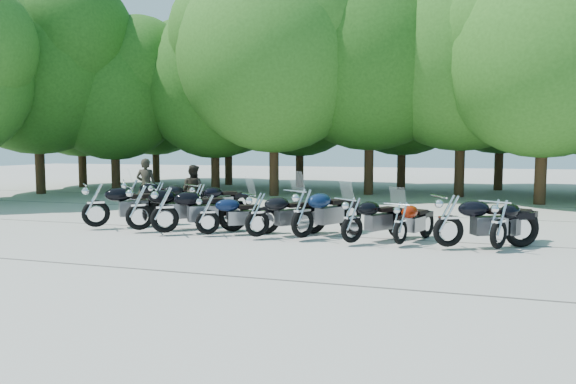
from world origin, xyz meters
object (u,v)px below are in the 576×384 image
(motorcycle_10, at_px, (132,196))
(motorcycle_2, at_px, (165,208))
(motorcycle_6, at_px, (352,218))
(motorcycle_11, at_px, (158,198))
(motorcycle_4, at_px, (257,213))
(motorcycle_8, at_px, (449,219))
(motorcycle_12, at_px, (198,200))
(rider_1, at_px, (193,190))
(motorcycle_3, at_px, (208,213))
(motorcycle_9, at_px, (499,222))
(motorcycle_5, at_px, (303,212))
(motorcycle_1, at_px, (139,206))
(motorcycle_0, at_px, (96,203))
(motorcycle_7, at_px, (400,222))
(rider_0, at_px, (146,186))

(motorcycle_10, bearing_deg, motorcycle_2, -172.25)
(motorcycle_6, xyz_separation_m, motorcycle_11, (-6.64, 2.67, 0.02))
(motorcycle_4, xyz_separation_m, motorcycle_8, (4.48, -0.00, 0.04))
(motorcycle_12, distance_m, rider_1, 1.19)
(motorcycle_3, xyz_separation_m, motorcycle_10, (-3.96, 2.68, 0.09))
(motorcycle_12, bearing_deg, motorcycle_9, -165.43)
(motorcycle_3, height_order, motorcycle_6, motorcycle_6)
(motorcycle_5, xyz_separation_m, motorcycle_6, (1.25, -0.26, -0.08))
(motorcycle_10, bearing_deg, motorcycle_5, -148.80)
(motorcycle_1, relative_size, motorcycle_9, 1.10)
(motorcycle_6, relative_size, motorcycle_9, 0.98)
(motorcycle_4, bearing_deg, motorcycle_6, -140.01)
(motorcycle_0, xyz_separation_m, motorcycle_8, (9.24, -0.15, -0.03))
(motorcycle_4, xyz_separation_m, motorcycle_12, (-2.87, 2.57, -0.01))
(motorcycle_6, xyz_separation_m, motorcycle_7, (1.08, 0.15, -0.05))
(motorcycle_4, bearing_deg, motorcycle_1, 41.95)
(motorcycle_10, relative_size, motorcycle_12, 1.08)
(motorcycle_5, height_order, motorcycle_10, motorcycle_5)
(motorcycle_0, bearing_deg, motorcycle_7, -132.28)
(motorcycle_6, bearing_deg, rider_0, 11.17)
(rider_0, bearing_deg, motorcycle_5, 140.85)
(motorcycle_8, relative_size, motorcycle_10, 1.01)
(motorcycle_1, distance_m, motorcycle_7, 6.77)
(motorcycle_0, bearing_deg, motorcycle_12, -79.52)
(motorcycle_8, bearing_deg, motorcycle_6, 66.98)
(motorcycle_11, xyz_separation_m, motorcycle_12, (1.41, 0.02, -0.01))
(motorcycle_0, distance_m, motorcycle_9, 10.28)
(motorcycle_3, relative_size, rider_0, 1.14)
(motorcycle_4, relative_size, motorcycle_8, 0.94)
(motorcycle_11, bearing_deg, motorcycle_9, -160.04)
(motorcycle_5, bearing_deg, motorcycle_9, -151.37)
(motorcycle_4, bearing_deg, motorcycle_2, 46.40)
(motorcycle_7, xyz_separation_m, motorcycle_8, (1.04, -0.04, 0.12))
(motorcycle_5, bearing_deg, motorcycle_6, -162.44)
(motorcycle_9, height_order, motorcycle_12, motorcycle_9)
(motorcycle_8, xyz_separation_m, motorcycle_10, (-9.78, 2.70, -0.01))
(motorcycle_5, bearing_deg, motorcycle_1, 30.64)
(motorcycle_5, xyz_separation_m, motorcycle_12, (-3.98, 2.42, -0.07))
(motorcycle_4, distance_m, motorcycle_8, 4.48)
(motorcycle_0, relative_size, motorcycle_10, 1.05)
(motorcycle_0, height_order, rider_0, rider_0)
(motorcycle_2, bearing_deg, motorcycle_0, 44.77)
(motorcycle_9, relative_size, rider_0, 1.22)
(motorcycle_12, bearing_deg, motorcycle_3, 151.86)
(motorcycle_6, relative_size, motorcycle_11, 0.97)
(motorcycle_6, height_order, rider_1, rider_1)
(motorcycle_6, xyz_separation_m, rider_0, (-7.71, 3.73, 0.31))
(motorcycle_9, bearing_deg, motorcycle_11, 16.15)
(motorcycle_0, bearing_deg, motorcycle_2, -139.00)
(motorcycle_2, xyz_separation_m, motorcycle_3, (1.12, 0.18, -0.11))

